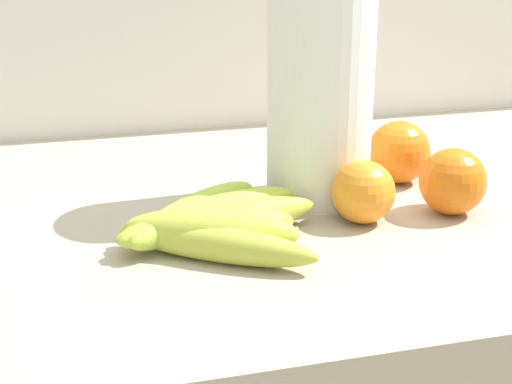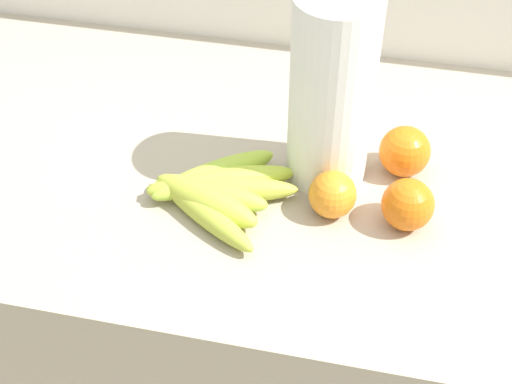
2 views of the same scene
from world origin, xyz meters
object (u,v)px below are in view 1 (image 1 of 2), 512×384
Objects in this scene: banana_bunch at (210,224)px; orange_right at (453,181)px; paper_towel_roll at (321,73)px; orange_back_left at (363,192)px; orange_back_right at (399,152)px.

orange_right is (0.26, 0.01, 0.02)m from banana_bunch.
orange_right is at bearing -34.75° from paper_towel_roll.
orange_right is (0.10, -0.00, 0.00)m from orange_back_left.
banana_bunch is at bearing -177.24° from orange_right.
orange_right is at bearing -84.04° from orange_back_right.
paper_towel_roll reaches higher than orange_back_left.
paper_towel_roll reaches higher than orange_back_right.
banana_bunch is 3.36× the size of orange_back_left.
paper_towel_roll is (-0.12, 0.08, 0.10)m from orange_right.
orange_back_left is 0.14m from paper_towel_roll.
orange_back_left is at bearing 4.86° from banana_bunch.
banana_bunch is at bearing -175.14° from orange_back_left.
paper_towel_roll reaches higher than orange_right.
orange_back_right is at bearing 50.26° from orange_back_left.
orange_back_left is 0.21× the size of paper_towel_roll.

